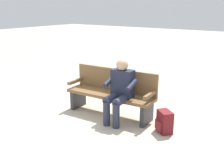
# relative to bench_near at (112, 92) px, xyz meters

# --- Properties ---
(ground_plane) EXTENTS (40.00, 40.00, 0.00)m
(ground_plane) POSITION_rel_bench_near_xyz_m (-0.00, 0.07, -0.46)
(ground_plane) COLOR #B7AD99
(bench_near) EXTENTS (1.83, 0.59, 0.90)m
(bench_near) POSITION_rel_bench_near_xyz_m (0.00, 0.00, 0.00)
(bench_near) COLOR brown
(bench_near) RESTS_ON ground
(person_seated) EXTENTS (0.59, 0.59, 1.18)m
(person_seated) POSITION_rel_bench_near_xyz_m (-0.33, 0.21, 0.17)
(person_seated) COLOR #1E2338
(person_seated) RESTS_ON ground
(backpack) EXTENTS (0.34, 0.33, 0.38)m
(backpack) POSITION_rel_bench_near_xyz_m (-1.21, 0.15, -0.27)
(backpack) COLOR maroon
(backpack) RESTS_ON ground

